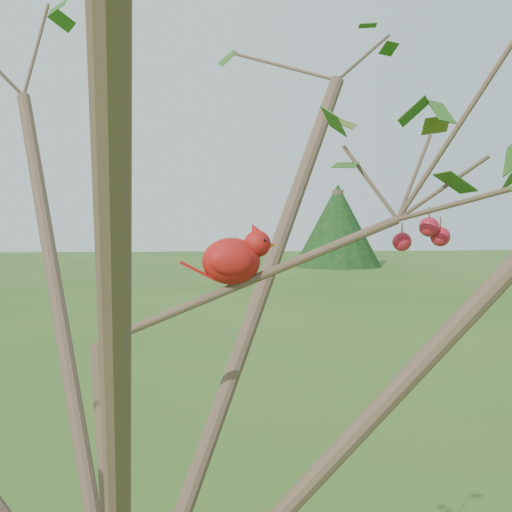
# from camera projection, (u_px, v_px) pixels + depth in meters

# --- Properties ---
(crabapple_tree) EXTENTS (2.35, 2.05, 2.95)m
(crabapple_tree) POSITION_uv_depth(u_px,v_px,m) (128.00, 263.00, 1.17)
(crabapple_tree) COLOR #443424
(crabapple_tree) RESTS_ON ground
(cardinal) EXTENTS (0.20, 0.10, 0.14)m
(cardinal) POSITION_uv_depth(u_px,v_px,m) (235.00, 259.00, 1.29)
(cardinal) COLOR #AF1B0F
(cardinal) RESTS_ON ground
(distant_trees) EXTENTS (36.83, 10.66, 3.69)m
(distant_trees) POSITION_uv_depth(u_px,v_px,m) (164.00, 233.00, 25.09)
(distant_trees) COLOR #443424
(distant_trees) RESTS_ON ground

